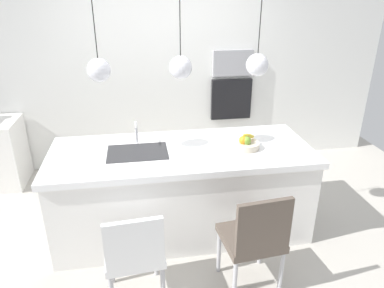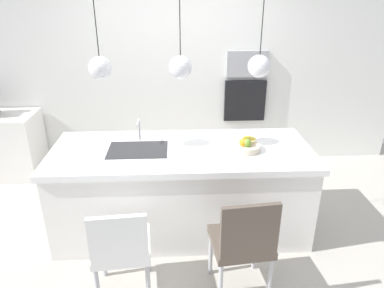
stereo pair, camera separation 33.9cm
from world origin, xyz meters
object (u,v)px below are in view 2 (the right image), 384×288
microwave (247,64)px  chair_near (121,247)px  fruit_bowl (246,146)px  chair_middle (243,241)px  oven (245,100)px

microwave → chair_near: (-1.38, -2.49, -0.88)m
fruit_bowl → chair_near: size_ratio=0.30×
chair_near → chair_middle: bearing=-0.3°
microwave → chair_middle: size_ratio=0.58×
chair_near → chair_middle: size_ratio=0.94×
fruit_bowl → oven: (0.29, 1.64, -0.06)m
fruit_bowl → oven: size_ratio=0.47×
fruit_bowl → chair_near: 1.45m
microwave → chair_near: microwave is taller
chair_near → chair_middle: (0.93, -0.00, 0.02)m
chair_middle → microwave: bearing=79.7°
oven → fruit_bowl: bearing=-100.1°
fruit_bowl → oven: oven is taller
microwave → chair_near: 2.98m
chair_middle → fruit_bowl: bearing=79.4°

